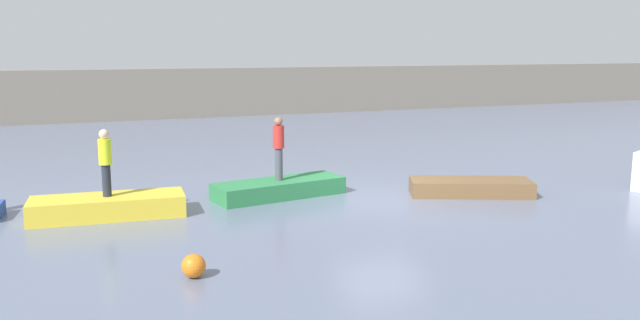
{
  "coord_description": "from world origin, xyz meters",
  "views": [
    {
      "loc": [
        -8.35,
        -15.8,
        4.25
      ],
      "look_at": [
        -0.37,
        3.68,
        0.59
      ],
      "focal_mm": 36.3,
      "sensor_mm": 36.0,
      "label": 1
    }
  ],
  "objects_px": {
    "person_hiviz_shirt": "(105,159)",
    "mooring_buoy": "(194,266)",
    "rowboat_yellow": "(108,207)",
    "rowboat_green": "(279,188)",
    "person_red_shirt": "(279,145)",
    "rowboat_brown": "(470,187)"
  },
  "relations": [
    {
      "from": "person_hiviz_shirt",
      "to": "mooring_buoy",
      "type": "bearing_deg",
      "value": -77.81
    },
    {
      "from": "rowboat_yellow",
      "to": "mooring_buoy",
      "type": "xyz_separation_m",
      "value": [
        1.13,
        -5.23,
        -0.04
      ]
    },
    {
      "from": "rowboat_green",
      "to": "mooring_buoy",
      "type": "xyz_separation_m",
      "value": [
        -3.63,
        -5.74,
        -0.02
      ]
    },
    {
      "from": "rowboat_yellow",
      "to": "rowboat_green",
      "type": "relative_size",
      "value": 0.99
    },
    {
      "from": "person_red_shirt",
      "to": "rowboat_yellow",
      "type": "bearing_deg",
      "value": -173.9
    },
    {
      "from": "mooring_buoy",
      "to": "rowboat_green",
      "type": "bearing_deg",
      "value": 57.69
    },
    {
      "from": "person_red_shirt",
      "to": "rowboat_green",
      "type": "bearing_deg",
      "value": 26.57
    },
    {
      "from": "rowboat_brown",
      "to": "person_red_shirt",
      "type": "xyz_separation_m",
      "value": [
        -5.28,
        1.88,
        1.29
      ]
    },
    {
      "from": "rowboat_yellow",
      "to": "rowboat_green",
      "type": "distance_m",
      "value": 4.78
    },
    {
      "from": "rowboat_yellow",
      "to": "person_hiviz_shirt",
      "type": "bearing_deg",
      "value": 4.97
    },
    {
      "from": "rowboat_yellow",
      "to": "rowboat_green",
      "type": "height_order",
      "value": "rowboat_yellow"
    },
    {
      "from": "rowboat_yellow",
      "to": "person_hiviz_shirt",
      "type": "height_order",
      "value": "person_hiviz_shirt"
    },
    {
      "from": "rowboat_brown",
      "to": "rowboat_green",
      "type": "bearing_deg",
      "value": -175.12
    },
    {
      "from": "rowboat_brown",
      "to": "person_red_shirt",
      "type": "distance_m",
      "value": 5.75
    },
    {
      "from": "person_hiviz_shirt",
      "to": "person_red_shirt",
      "type": "xyz_separation_m",
      "value": [
        4.76,
        0.51,
        0.01
      ]
    },
    {
      "from": "person_red_shirt",
      "to": "mooring_buoy",
      "type": "relative_size",
      "value": 4.01
    },
    {
      "from": "rowboat_brown",
      "to": "person_red_shirt",
      "type": "bearing_deg",
      "value": -175.12
    },
    {
      "from": "rowboat_green",
      "to": "person_red_shirt",
      "type": "xyz_separation_m",
      "value": [
        -0.0,
        -0.0,
        1.27
      ]
    },
    {
      "from": "person_red_shirt",
      "to": "mooring_buoy",
      "type": "xyz_separation_m",
      "value": [
        -3.63,
        -5.74,
        -1.28
      ]
    },
    {
      "from": "rowboat_green",
      "to": "mooring_buoy",
      "type": "distance_m",
      "value": 6.79
    },
    {
      "from": "person_hiviz_shirt",
      "to": "person_red_shirt",
      "type": "distance_m",
      "value": 4.78
    },
    {
      "from": "person_hiviz_shirt",
      "to": "mooring_buoy",
      "type": "height_order",
      "value": "person_hiviz_shirt"
    }
  ]
}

